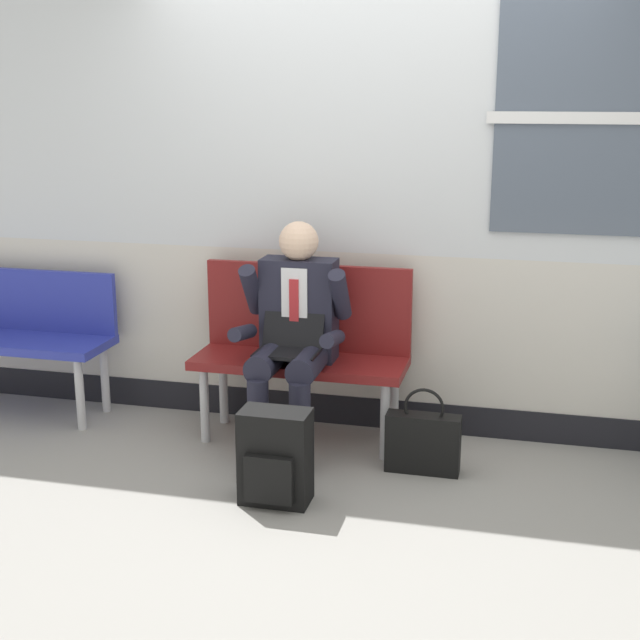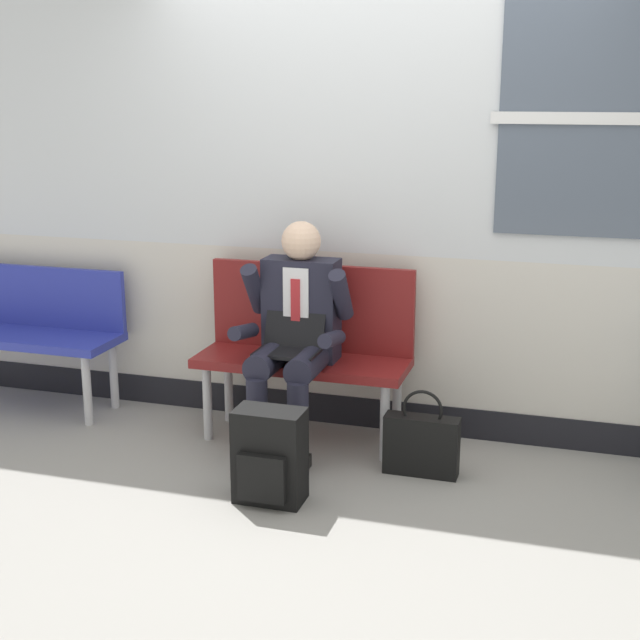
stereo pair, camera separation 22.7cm
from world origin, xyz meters
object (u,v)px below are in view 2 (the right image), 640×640
person_seated (294,333)px  bench_empty (26,324)px  backpack (269,457)px  bench_with_person (306,341)px  handbag (421,444)px

person_seated → bench_empty: bearing=173.9°
person_seated → backpack: size_ratio=2.70×
bench_with_person → bench_empty: bench_with_person is taller
bench_empty → backpack: bearing=-23.9°
handbag → backpack: bearing=-140.9°
person_seated → handbag: 0.88m
backpack → person_seated: bearing=98.0°
bench_with_person → person_seated: bearing=-90.0°
bench_empty → handbag: size_ratio=2.76×
bench_empty → person_seated: person_seated is taller
handbag → bench_empty: bearing=172.6°
bench_with_person → handbag: size_ratio=2.60×
backpack → handbag: 0.81m
bench_empty → backpack: size_ratio=2.72×
backpack → bench_empty: bearing=156.1°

